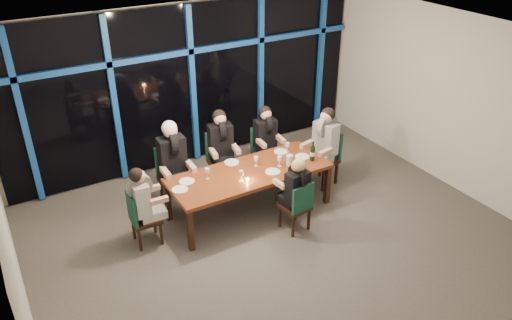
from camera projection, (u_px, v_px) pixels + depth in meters
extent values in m
plane|color=#58534E|center=(276.00, 236.00, 7.65)|extent=(7.00, 7.00, 0.00)
cube|color=silver|center=(190.00, 85.00, 9.19)|extent=(7.00, 0.04, 3.00)
cube|color=silver|center=(451.00, 278.00, 4.66)|extent=(7.00, 0.04, 3.00)
cube|color=silver|center=(5.00, 226.00, 5.37)|extent=(0.04, 6.00, 3.00)
cube|color=silver|center=(451.00, 101.00, 8.48)|extent=(0.04, 6.00, 3.00)
cube|color=white|center=(280.00, 43.00, 6.20)|extent=(7.00, 6.00, 0.04)
cube|color=black|center=(191.00, 86.00, 9.15)|extent=(6.86, 0.04, 2.94)
cube|color=#134495|center=(23.00, 119.00, 7.82)|extent=(0.10, 0.10, 2.94)
cube|color=#134495|center=(114.00, 102.00, 8.47)|extent=(0.10, 0.10, 2.94)
cube|color=#134495|center=(193.00, 86.00, 9.11)|extent=(0.10, 0.10, 2.94)
cube|color=#134495|center=(261.00, 73.00, 9.75)|extent=(0.10, 0.10, 2.94)
cube|color=#134495|center=(320.00, 62.00, 10.40)|extent=(0.10, 0.10, 2.94)
cube|color=#134495|center=(190.00, 51.00, 8.79)|extent=(6.86, 0.10, 0.10)
cube|color=#FF2D14|center=(235.00, 38.00, 9.56)|extent=(0.60, 0.05, 0.35)
cube|color=brown|center=(250.00, 173.00, 7.91)|extent=(2.60, 1.00, 0.06)
cube|color=#321910|center=(191.00, 231.00, 7.20)|extent=(0.08, 0.08, 0.69)
cube|color=#321910|center=(327.00, 185.00, 8.31)|extent=(0.08, 0.08, 0.69)
cube|color=#321910|center=(168.00, 201.00, 7.87)|extent=(0.08, 0.08, 0.69)
cube|color=#321910|center=(297.00, 163.00, 8.97)|extent=(0.08, 0.08, 0.69)
cube|color=black|center=(175.00, 180.00, 8.17)|extent=(0.50, 0.50, 0.06)
cube|color=#184E3A|center=(169.00, 159.00, 8.20)|extent=(0.48, 0.07, 0.53)
cube|color=black|center=(169.00, 202.00, 8.07)|extent=(0.04, 0.04, 0.45)
cube|color=black|center=(192.00, 196.00, 8.23)|extent=(0.04, 0.04, 0.45)
cube|color=black|center=(162.00, 191.00, 8.36)|extent=(0.04, 0.04, 0.45)
cube|color=black|center=(183.00, 185.00, 8.52)|extent=(0.04, 0.04, 0.45)
cube|color=black|center=(222.00, 163.00, 8.74)|extent=(0.52, 0.52, 0.06)
cube|color=#184E3A|center=(218.00, 144.00, 8.77)|extent=(0.46, 0.13, 0.50)
cube|color=black|center=(216.00, 182.00, 8.65)|extent=(0.05, 0.05, 0.42)
cube|color=black|center=(235.00, 178.00, 8.76)|extent=(0.05, 0.05, 0.42)
cube|color=black|center=(210.00, 172.00, 8.95)|extent=(0.05, 0.05, 0.42)
cube|color=black|center=(229.00, 168.00, 9.06)|extent=(0.05, 0.05, 0.42)
cube|color=black|center=(266.00, 155.00, 9.07)|extent=(0.46, 0.46, 0.06)
cube|color=#184E3A|center=(261.00, 138.00, 9.09)|extent=(0.43, 0.08, 0.48)
cube|color=black|center=(262.00, 172.00, 8.97)|extent=(0.04, 0.04, 0.40)
cube|color=black|center=(278.00, 168.00, 9.11)|extent=(0.04, 0.04, 0.40)
cube|color=black|center=(253.00, 163.00, 9.25)|extent=(0.04, 0.04, 0.40)
cube|color=black|center=(270.00, 160.00, 9.38)|extent=(0.04, 0.04, 0.40)
cube|color=black|center=(146.00, 219.00, 7.34)|extent=(0.42, 0.42, 0.05)
cube|color=#184E3A|center=(132.00, 209.00, 7.15)|extent=(0.06, 0.41, 0.45)
cube|color=black|center=(161.00, 234.00, 7.39)|extent=(0.04, 0.04, 0.38)
cube|color=black|center=(154.00, 223.00, 7.64)|extent=(0.04, 0.04, 0.38)
cube|color=black|center=(140.00, 240.00, 7.25)|extent=(0.04, 0.04, 0.38)
cube|color=black|center=(134.00, 229.00, 7.50)|extent=(0.04, 0.04, 0.38)
cube|color=black|center=(323.00, 161.00, 8.79)|extent=(0.56, 0.56, 0.06)
cube|color=#184E3A|center=(331.00, 143.00, 8.78)|extent=(0.16, 0.46, 0.51)
cube|color=black|center=(307.00, 173.00, 8.91)|extent=(0.05, 0.05, 0.43)
cube|color=black|center=(323.00, 181.00, 8.68)|extent=(0.05, 0.05, 0.43)
cube|color=black|center=(320.00, 166.00, 9.13)|extent=(0.05, 0.05, 0.43)
cube|color=black|center=(336.00, 173.00, 8.90)|extent=(0.05, 0.05, 0.43)
cube|color=black|center=(295.00, 207.00, 7.64)|extent=(0.43, 0.43, 0.05)
cube|color=#184E3A|center=(303.00, 199.00, 7.40)|extent=(0.40, 0.08, 0.44)
cube|color=black|center=(296.00, 210.00, 7.94)|extent=(0.04, 0.04, 0.37)
cube|color=black|center=(280.00, 217.00, 7.78)|extent=(0.04, 0.04, 0.37)
cube|color=black|center=(309.00, 219.00, 7.72)|extent=(0.04, 0.04, 0.37)
cube|color=black|center=(293.00, 227.00, 7.55)|extent=(0.04, 0.04, 0.37)
cube|color=black|center=(178.00, 178.00, 8.02)|extent=(0.40, 0.46, 0.15)
cube|color=black|center=(172.00, 155.00, 7.98)|extent=(0.44, 0.27, 0.60)
cylinder|color=black|center=(171.00, 141.00, 7.87)|extent=(0.12, 0.45, 0.45)
sphere|color=tan|center=(170.00, 131.00, 7.76)|extent=(0.22, 0.22, 0.22)
sphere|color=silver|center=(169.00, 128.00, 7.78)|extent=(0.25, 0.25, 0.25)
cube|color=tan|center=(166.00, 173.00, 7.77)|extent=(0.10, 0.32, 0.09)
cube|color=tan|center=(191.00, 166.00, 7.95)|extent=(0.10, 0.32, 0.09)
cube|color=black|center=(224.00, 161.00, 8.59)|extent=(0.43, 0.48, 0.14)
cube|color=black|center=(220.00, 140.00, 8.56)|extent=(0.44, 0.31, 0.57)
cylinder|color=black|center=(220.00, 128.00, 8.45)|extent=(0.17, 0.43, 0.42)
sphere|color=tan|center=(220.00, 119.00, 8.35)|extent=(0.21, 0.21, 0.21)
sphere|color=black|center=(219.00, 116.00, 8.37)|extent=(0.23, 0.23, 0.23)
cube|color=tan|center=(213.00, 153.00, 8.35)|extent=(0.13, 0.31, 0.08)
cube|color=tan|center=(236.00, 149.00, 8.47)|extent=(0.13, 0.31, 0.08)
cube|color=black|center=(269.00, 153.00, 8.93)|extent=(0.37, 0.43, 0.13)
cube|color=black|center=(265.00, 133.00, 8.90)|extent=(0.40, 0.26, 0.53)
cylinder|color=black|center=(265.00, 123.00, 8.80)|extent=(0.13, 0.41, 0.40)
sphere|color=tan|center=(266.00, 114.00, 8.70)|extent=(0.20, 0.20, 0.20)
sphere|color=black|center=(265.00, 112.00, 8.72)|extent=(0.22, 0.22, 0.22)
cube|color=tan|center=(261.00, 143.00, 8.67)|extent=(0.10, 0.29, 0.08)
cube|color=tan|center=(281.00, 139.00, 8.81)|extent=(0.10, 0.29, 0.08)
cube|color=black|center=(152.00, 212.00, 7.34)|extent=(0.39, 0.34, 0.13)
cube|color=black|center=(140.00, 198.00, 7.14)|extent=(0.23, 0.37, 0.50)
cylinder|color=black|center=(139.00, 186.00, 7.05)|extent=(0.38, 0.10, 0.38)
sphere|color=tan|center=(139.00, 176.00, 6.97)|extent=(0.19, 0.19, 0.19)
sphere|color=black|center=(136.00, 175.00, 6.95)|extent=(0.21, 0.21, 0.21)
cube|color=tan|center=(159.00, 201.00, 7.09)|extent=(0.27, 0.08, 0.07)
cube|color=tan|center=(151.00, 189.00, 7.37)|extent=(0.27, 0.08, 0.07)
cube|color=black|center=(318.00, 158.00, 8.66)|extent=(0.50, 0.46, 0.14)
cube|color=black|center=(326.00, 138.00, 8.60)|extent=(0.34, 0.46, 0.57)
cylinder|color=black|center=(327.00, 126.00, 8.49)|extent=(0.44, 0.20, 0.43)
sphere|color=tan|center=(327.00, 117.00, 8.39)|extent=(0.21, 0.21, 0.21)
sphere|color=black|center=(328.00, 114.00, 8.40)|extent=(0.23, 0.23, 0.23)
cube|color=tan|center=(307.00, 144.00, 8.63)|extent=(0.32, 0.15, 0.08)
cube|color=tan|center=(326.00, 152.00, 8.37)|extent=(0.32, 0.15, 0.08)
cube|color=black|center=(291.00, 199.00, 7.68)|extent=(0.35, 0.40, 0.12)
cube|color=black|center=(297.00, 187.00, 7.44)|extent=(0.37, 0.25, 0.49)
cylinder|color=black|center=(298.00, 176.00, 7.34)|extent=(0.12, 0.38, 0.37)
sphere|color=tan|center=(298.00, 166.00, 7.28)|extent=(0.19, 0.19, 0.19)
sphere|color=tan|center=(299.00, 165.00, 7.24)|extent=(0.20, 0.20, 0.20)
cube|color=tan|center=(297.00, 177.00, 7.67)|extent=(0.10, 0.27, 0.07)
cube|color=tan|center=(279.00, 184.00, 7.49)|extent=(0.10, 0.27, 0.07)
cylinder|color=white|center=(187.00, 181.00, 7.61)|extent=(0.24, 0.24, 0.01)
cylinder|color=white|center=(232.00, 162.00, 8.13)|extent=(0.24, 0.24, 0.01)
cylinder|color=white|center=(281.00, 152.00, 8.47)|extent=(0.24, 0.24, 0.01)
cylinder|color=white|center=(180.00, 190.00, 7.40)|extent=(0.24, 0.24, 0.01)
cylinder|color=white|center=(302.00, 157.00, 8.30)|extent=(0.24, 0.24, 0.01)
cylinder|color=white|center=(273.00, 172.00, 7.87)|extent=(0.24, 0.24, 0.01)
cylinder|color=black|center=(313.00, 154.00, 8.15)|extent=(0.07, 0.07, 0.25)
cylinder|color=black|center=(313.00, 145.00, 8.07)|extent=(0.03, 0.03, 0.09)
cylinder|color=silver|center=(313.00, 154.00, 8.15)|extent=(0.08, 0.08, 0.07)
cylinder|color=silver|center=(289.00, 160.00, 8.02)|extent=(0.10, 0.10, 0.18)
cylinder|color=silver|center=(292.00, 158.00, 8.04)|extent=(0.01, 0.01, 0.13)
cylinder|color=#FF9E4C|center=(247.00, 180.00, 7.64)|extent=(0.05, 0.05, 0.03)
cylinder|color=white|center=(241.00, 181.00, 7.63)|extent=(0.07, 0.07, 0.01)
cylinder|color=white|center=(241.00, 178.00, 7.61)|extent=(0.01, 0.01, 0.10)
cylinder|color=white|center=(241.00, 173.00, 7.56)|extent=(0.07, 0.07, 0.07)
cylinder|color=silver|center=(256.00, 166.00, 8.05)|extent=(0.06, 0.06, 0.01)
cylinder|color=silver|center=(256.00, 163.00, 8.02)|extent=(0.01, 0.01, 0.10)
cylinder|color=silver|center=(256.00, 158.00, 7.98)|extent=(0.07, 0.07, 0.07)
cylinder|color=white|center=(279.00, 166.00, 8.03)|extent=(0.07, 0.07, 0.01)
cylinder|color=white|center=(279.00, 163.00, 8.01)|extent=(0.01, 0.01, 0.10)
cylinder|color=white|center=(279.00, 158.00, 7.97)|extent=(0.07, 0.07, 0.07)
cylinder|color=silver|center=(208.00, 179.00, 7.69)|extent=(0.07, 0.07, 0.01)
cylinder|color=silver|center=(208.00, 176.00, 7.66)|extent=(0.01, 0.01, 0.10)
cylinder|color=silver|center=(207.00, 171.00, 7.62)|extent=(0.07, 0.07, 0.07)
cylinder|color=silver|center=(287.00, 152.00, 8.47)|extent=(0.06, 0.06, 0.01)
cylinder|color=silver|center=(287.00, 149.00, 8.44)|extent=(0.01, 0.01, 0.10)
cylinder|color=silver|center=(288.00, 145.00, 8.40)|extent=(0.07, 0.07, 0.07)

